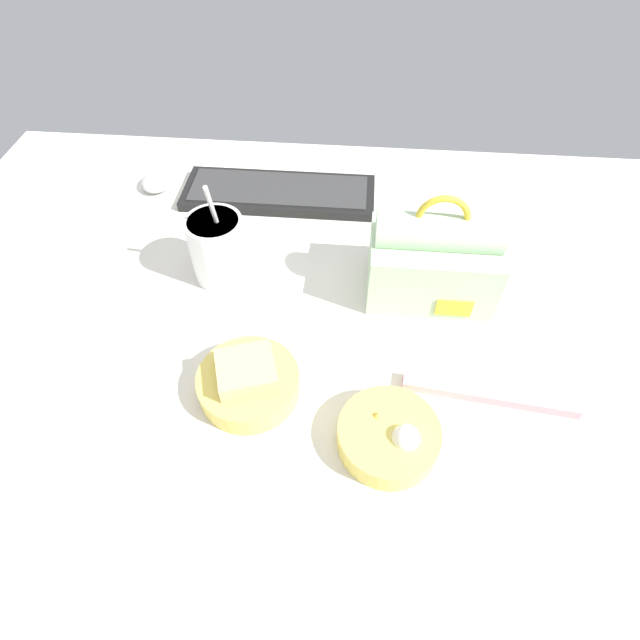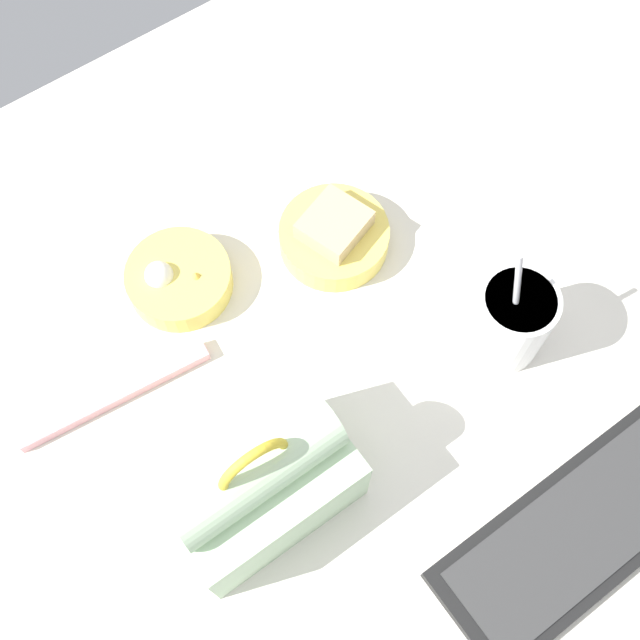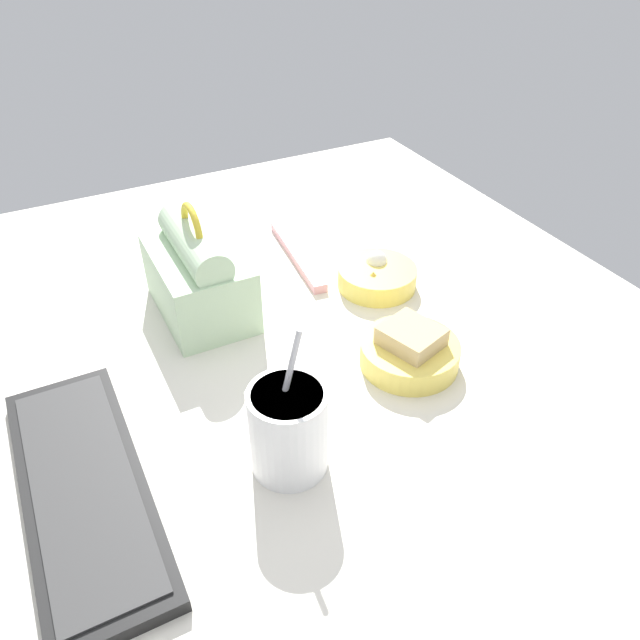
# 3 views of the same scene
# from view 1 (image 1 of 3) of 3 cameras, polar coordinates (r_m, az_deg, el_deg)

# --- Properties ---
(desk_surface) EXTENTS (1.40, 1.10, 0.02)m
(desk_surface) POSITION_cam_1_polar(r_m,az_deg,el_deg) (0.77, -2.30, -2.42)
(desk_surface) COLOR silver
(desk_surface) RESTS_ON ground
(keyboard) EXTENTS (0.37, 0.13, 0.02)m
(keyboard) POSITION_cam_1_polar(r_m,az_deg,el_deg) (1.02, -4.70, 14.32)
(keyboard) COLOR black
(keyboard) RESTS_ON desk_surface
(lunch_bag) EXTENTS (0.20, 0.13, 0.19)m
(lunch_bag) POSITION_cam_1_polar(r_m,az_deg,el_deg) (0.80, 12.80, 6.73)
(lunch_bag) COLOR #B7D6AD
(lunch_bag) RESTS_ON desk_surface
(soup_cup) EXTENTS (0.09, 0.09, 0.19)m
(soup_cup) POSITION_cam_1_polar(r_m,az_deg,el_deg) (0.83, -11.59, 8.12)
(soup_cup) COLOR white
(soup_cup) RESTS_ON desk_surface
(bento_bowl_sandwich) EXTENTS (0.14, 0.14, 0.06)m
(bento_bowl_sandwich) POSITION_cam_1_polar(r_m,az_deg,el_deg) (0.69, -8.17, -6.95)
(bento_bowl_sandwich) COLOR #EFD65B
(bento_bowl_sandwich) RESTS_ON desk_surface
(bento_bowl_snacks) EXTENTS (0.13, 0.13, 0.05)m
(bento_bowl_snacks) POSITION_cam_1_polar(r_m,az_deg,el_deg) (0.66, 7.85, -12.92)
(bento_bowl_snacks) COLOR #EFD65B
(bento_bowl_snacks) RESTS_ON desk_surface
(computer_mouse) EXTENTS (0.06, 0.08, 0.03)m
(computer_mouse) POSITION_cam_1_polar(r_m,az_deg,el_deg) (1.09, -18.06, 14.90)
(computer_mouse) COLOR silver
(computer_mouse) RESTS_ON desk_surface
(chopstick_case) EXTENTS (0.24, 0.05, 0.02)m
(chopstick_case) POSITION_cam_1_polar(r_m,az_deg,el_deg) (0.73, 18.83, -8.05)
(chopstick_case) COLOR pink
(chopstick_case) RESTS_ON desk_surface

